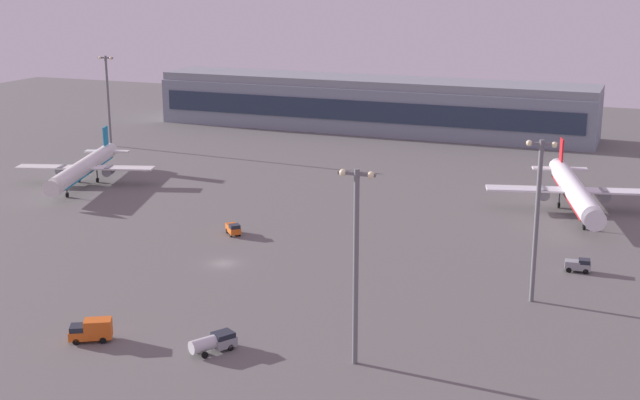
# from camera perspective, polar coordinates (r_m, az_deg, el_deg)

# --- Properties ---
(ground_plane) EXTENTS (416.00, 416.00, 0.00)m
(ground_plane) POSITION_cam_1_polar(r_m,az_deg,el_deg) (148.54, -6.40, -4.20)
(ground_plane) COLOR #605E5B
(terminal_building) EXTENTS (137.33, 22.40, 16.40)m
(terminal_building) POSITION_cam_1_polar(r_m,az_deg,el_deg) (271.05, 3.39, 6.33)
(terminal_building) COLOR gray
(terminal_building) RESTS_ON ground
(airplane_far_stand) EXTENTS (32.08, 40.81, 10.72)m
(airplane_far_stand) POSITION_cam_1_polar(r_m,az_deg,el_deg) (208.52, -15.34, 2.09)
(airplane_far_stand) COLOR silver
(airplane_far_stand) RESTS_ON ground
(airplane_terminal_side) EXTENTS (35.69, 45.48, 11.84)m
(airplane_terminal_side) POSITION_cam_1_polar(r_m,az_deg,el_deg) (185.92, 16.47, 0.62)
(airplane_terminal_side) COLOR white
(airplane_terminal_side) RESTS_ON ground
(catering_truck) EXTENTS (6.08, 4.78, 3.05)m
(catering_truck) POSITION_cam_1_polar(r_m,az_deg,el_deg) (121.28, -14.89, -8.33)
(catering_truck) COLOR #D85919
(catering_truck) RESTS_ON ground
(fuel_truck) EXTENTS (5.06, 6.48, 2.35)m
(fuel_truck) POSITION_cam_1_polar(r_m,az_deg,el_deg) (115.13, -7.03, -9.32)
(fuel_truck) COLOR gray
(fuel_truck) RESTS_ON ground
(maintenance_van) EXTENTS (4.32, 2.40, 2.25)m
(maintenance_van) POSITION_cam_1_polar(r_m,az_deg,el_deg) (149.61, 16.75, -4.14)
(maintenance_van) COLOR gray
(maintenance_van) RESTS_ON ground
(cargo_loader) EXTENTS (4.25, 4.37, 2.25)m
(cargo_loader) POSITION_cam_1_polar(r_m,az_deg,el_deg) (163.98, -5.77, -1.90)
(cargo_loader) COLOR #D85919
(cargo_loader) RESTS_ON ground
(apron_light_east) EXTENTS (4.80, 0.90, 25.66)m
(apron_light_east) POSITION_cam_1_polar(r_m,az_deg,el_deg) (251.67, -13.88, 6.78)
(apron_light_east) COLOR slate
(apron_light_east) RESTS_ON ground
(apron_light_central) EXTENTS (4.80, 0.90, 25.43)m
(apron_light_central) POSITION_cam_1_polar(r_m,az_deg,el_deg) (106.33, 2.40, -3.66)
(apron_light_central) COLOR slate
(apron_light_central) RESTS_ON ground
(apron_light_west) EXTENTS (4.80, 0.90, 24.88)m
(apron_light_west) POSITION_cam_1_polar(r_m,az_deg,el_deg) (130.72, 14.20, -0.69)
(apron_light_west) COLOR slate
(apron_light_west) RESTS_ON ground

